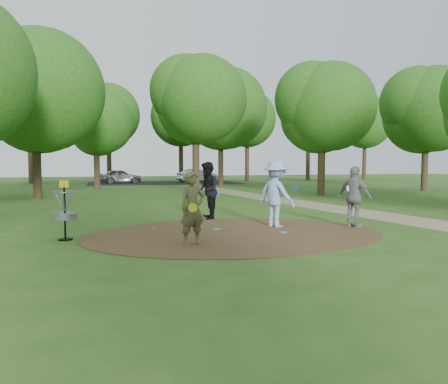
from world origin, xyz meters
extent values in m
plane|color=#2D5119|center=(0.00, 0.00, 0.00)|extent=(100.00, 100.00, 0.00)
cylinder|color=#47301C|center=(0.00, 0.00, 0.01)|extent=(8.40, 8.40, 0.02)
cube|color=#8C7A5B|center=(6.50, 2.00, 0.01)|extent=(7.55, 39.89, 0.01)
cube|color=black|center=(2.00, 30.00, 0.00)|extent=(14.00, 8.00, 0.01)
imported|color=brown|center=(-1.48, -1.32, 0.89)|extent=(0.75, 0.61, 1.79)
cylinder|color=gold|center=(-1.51, -1.52, 0.94)|extent=(0.22, 0.11, 0.22)
imported|color=#93ACDB|center=(1.59, 0.93, 1.03)|extent=(1.28, 1.53, 2.06)
cylinder|color=#0C10DC|center=(2.24, 0.98, 1.20)|extent=(0.23, 0.23, 0.08)
imported|color=black|center=(-0.04, 3.31, 1.01)|extent=(0.91, 1.09, 2.02)
cylinder|color=blue|center=(0.30, 3.29, 0.90)|extent=(0.23, 0.10, 0.22)
imported|color=gray|center=(3.85, 0.17, 0.95)|extent=(0.90, 1.20, 1.89)
cylinder|color=white|center=(3.71, 0.23, 1.21)|extent=(0.22, 0.06, 0.22)
cylinder|color=#19AFCF|center=(-0.31, 0.87, 0.03)|extent=(0.22, 0.22, 0.02)
cylinder|color=#0DA1ED|center=(1.36, -0.18, 0.03)|extent=(0.22, 0.22, 0.02)
cylinder|color=red|center=(-2.11, 1.52, 0.03)|extent=(0.22, 0.22, 0.02)
imported|color=#979A9E|center=(-2.02, 30.42, 0.65)|extent=(3.99, 1.98, 1.31)
imported|color=#A2A4A9|center=(5.37, 30.60, 0.65)|extent=(4.13, 2.21, 1.29)
cylinder|color=black|center=(-4.50, 0.30, 0.68)|extent=(0.05, 0.05, 1.35)
cylinder|color=black|center=(-4.50, 0.30, 0.02)|extent=(0.36, 0.36, 0.04)
cylinder|color=gray|center=(-4.50, 0.30, 0.62)|extent=(0.60, 0.60, 0.16)
torus|color=gray|center=(-4.50, 0.30, 0.70)|extent=(0.63, 0.63, 0.03)
torus|color=gray|center=(-4.50, 0.30, 1.25)|extent=(0.58, 0.58, 0.02)
cube|color=yellow|center=(-4.50, 0.30, 1.45)|extent=(0.22, 0.02, 0.18)
cylinder|color=#332316|center=(-7.00, 14.00, 1.90)|extent=(0.44, 0.44, 3.80)
sphere|color=#244F15|center=(-7.00, 14.00, 5.60)|extent=(6.54, 6.54, 6.54)
cylinder|color=#332316|center=(2.00, 15.00, 2.09)|extent=(0.44, 0.44, 4.18)
sphere|color=#244F15|center=(2.00, 15.00, 5.65)|extent=(5.33, 5.33, 5.33)
cylinder|color=#332316|center=(9.00, 12.00, 1.80)|extent=(0.44, 0.44, 3.61)
sphere|color=#244F15|center=(9.00, 12.00, 5.04)|extent=(5.21, 5.21, 5.21)
cylinder|color=#332316|center=(-4.00, 22.00, 1.71)|extent=(0.44, 0.44, 3.42)
sphere|color=#244F15|center=(-4.00, 22.00, 4.68)|extent=(4.60, 4.60, 4.60)
cylinder|color=#332316|center=(6.00, 24.00, 2.19)|extent=(0.44, 0.44, 4.37)
sphere|color=#244F15|center=(6.00, 24.00, 6.24)|extent=(6.81, 6.81, 6.81)
cylinder|color=#332316|center=(18.00, 14.00, 1.90)|extent=(0.44, 0.44, 3.80)
sphere|color=#244F15|center=(18.00, 14.00, 5.41)|extent=(5.85, 5.85, 5.85)
camera|label=1|loc=(-3.51, -11.54, 2.02)|focal=35.00mm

